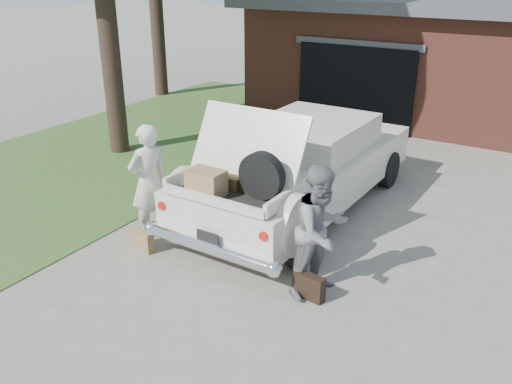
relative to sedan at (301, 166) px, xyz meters
The scene contains 8 objects.
ground 2.74m from the sedan, 83.72° to the right, with size 90.00×90.00×0.00m, color gray.
grass_strip 5.29m from the sedan, behind, with size 6.00×16.00×0.02m, color #2D4C1E.
house 9.00m from the sedan, 81.86° to the left, with size 12.80×7.80×3.30m.
sedan is the anchor object (origin of this frame).
woman_left 2.74m from the sedan, 125.64° to the right, with size 0.69×0.45×1.89m, color beige.
woman_right 2.75m from the sedan, 57.29° to the right, with size 0.89×0.70×1.84m, color slate.
suitcase_left 3.11m from the sedan, 116.68° to the right, with size 0.42×0.14×0.33m, color olive.
suitcase_right 2.98m from the sedan, 60.27° to the right, with size 0.46×0.15×0.35m, color black.
Camera 1 is at (3.82, -5.54, 4.17)m, focal length 38.00 mm.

